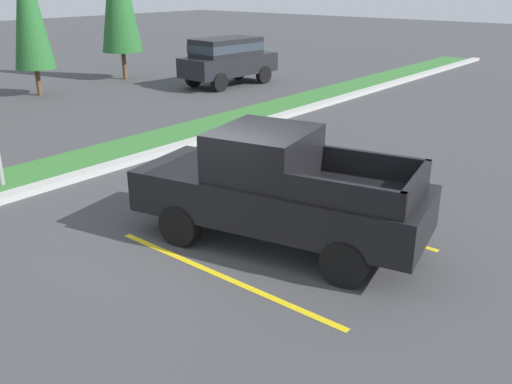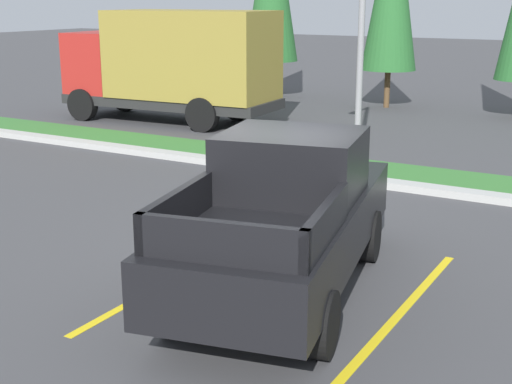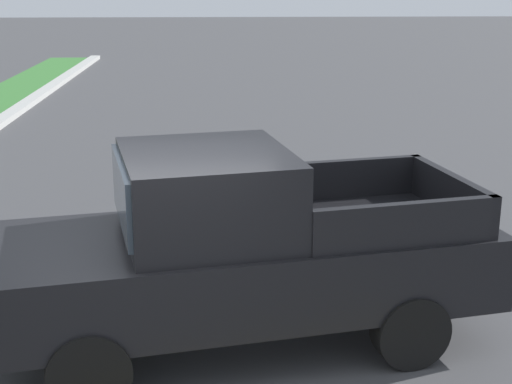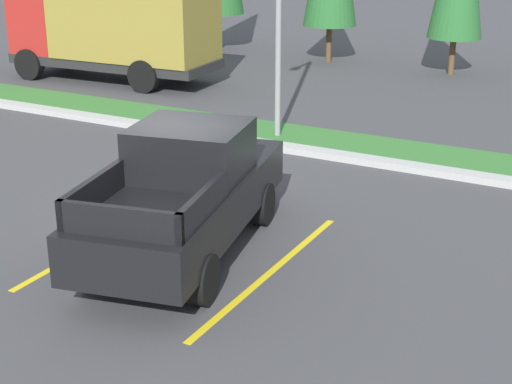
{
  "view_description": "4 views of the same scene",
  "coord_description": "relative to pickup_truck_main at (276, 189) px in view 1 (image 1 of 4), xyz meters",
  "views": [
    {
      "loc": [
        -6.49,
        -6.35,
        4.5
      ],
      "look_at": [
        -0.15,
        -1.12,
        1.35
      ],
      "focal_mm": 38.86,
      "sensor_mm": 36.0,
      "label": 1
    },
    {
      "loc": [
        4.86,
        -8.64,
        3.78
      ],
      "look_at": [
        0.6,
        -1.24,
        1.44
      ],
      "focal_mm": 50.16,
      "sensor_mm": 36.0,
      "label": 2
    },
    {
      "loc": [
        -6.34,
        -0.73,
        3.77
      ],
      "look_at": [
        1.47,
        -1.07,
        1.47
      ],
      "focal_mm": 52.76,
      "sensor_mm": 36.0,
      "label": 3
    },
    {
      "loc": [
        7.35,
        -10.62,
        5.4
      ],
      "look_at": [
        1.5,
        0.26,
        0.83
      ],
      "focal_mm": 54.72,
      "sensor_mm": 36.0,
      "label": 4
    }
  ],
  "objects": [
    {
      "name": "parking_line_near",
      "position": [
        -1.54,
        -0.05,
        -1.04
      ],
      "size": [
        0.12,
        4.8,
        0.01
      ],
      "primitive_type": "cube",
      "color": "yellow",
      "rests_on": "ground"
    },
    {
      "name": "cypress_tree_right_inner",
      "position": [
        4.72,
        16.05,
        2.59
      ],
      "size": [
        1.6,
        1.6,
        6.17
      ],
      "color": "brown",
      "rests_on": "ground"
    },
    {
      "name": "grass_median",
      "position": [
        -0.79,
        6.9,
        -1.01
      ],
      "size": [
        56.0,
        1.8,
        0.06
      ],
      "primitive_type": "cube",
      "color": "#387533",
      "rests_on": "ground"
    },
    {
      "name": "ground_plane",
      "position": [
        -0.79,
        0.8,
        -1.04
      ],
      "size": [
        120.0,
        120.0,
        0.0
      ],
      "primitive_type": "plane",
      "color": "#424244"
    },
    {
      "name": "suv_distant",
      "position": [
        11.48,
        11.59,
        0.2
      ],
      "size": [
        4.71,
        2.19,
        2.1
      ],
      "color": "black",
      "rests_on": "ground"
    },
    {
      "name": "parking_line_far",
      "position": [
        1.56,
        -0.05,
        -1.04
      ],
      "size": [
        0.12,
        4.8,
        0.01
      ],
      "primitive_type": "cube",
      "color": "yellow",
      "rests_on": "ground"
    },
    {
      "name": "curb_strip",
      "position": [
        -0.79,
        5.8,
        -0.97
      ],
      "size": [
        56.0,
        0.4,
        0.15
      ],
      "primitive_type": "cube",
      "color": "#B2B2AD",
      "rests_on": "ground"
    },
    {
      "name": "pickup_truck_main",
      "position": [
        0.0,
        0.0,
        0.0
      ],
      "size": [
        2.94,
        5.5,
        2.1
      ],
      "color": "black",
      "rests_on": "ground"
    }
  ]
}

